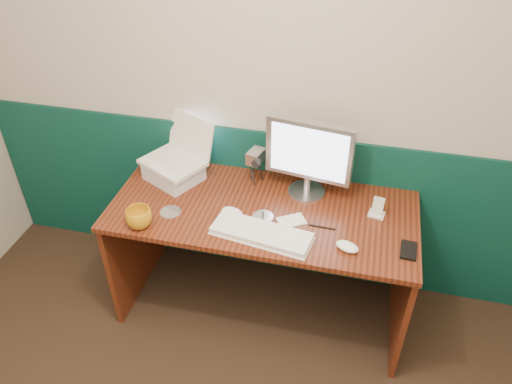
% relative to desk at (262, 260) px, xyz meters
% --- Properties ---
extents(back_wall, '(3.50, 0.04, 2.50)m').
position_rel_desk_xyz_m(back_wall, '(-0.06, 0.37, 0.88)').
color(back_wall, '#BBAE9E').
rests_on(back_wall, ground).
extents(wainscot, '(3.48, 0.02, 1.00)m').
position_rel_desk_xyz_m(wainscot, '(-0.06, 0.36, 0.12)').
color(wainscot, '#072F28').
rests_on(wainscot, ground).
extents(desk, '(1.60, 0.70, 0.75)m').
position_rel_desk_xyz_m(desk, '(0.00, 0.00, 0.00)').
color(desk, '#3E160B').
rests_on(desk, ground).
extents(laptop_riser, '(0.36, 0.34, 0.10)m').
position_rel_desk_xyz_m(laptop_riser, '(-0.55, 0.15, 0.42)').
color(laptop_riser, silver).
rests_on(laptop_riser, desk).
extents(laptop, '(0.40, 0.37, 0.27)m').
position_rel_desk_xyz_m(laptop, '(-0.55, 0.15, 0.61)').
color(laptop, white).
rests_on(laptop, laptop_riser).
extents(monitor, '(0.47, 0.20, 0.46)m').
position_rel_desk_xyz_m(monitor, '(0.20, 0.19, 0.60)').
color(monitor, '#B8B8BD').
rests_on(monitor, desk).
extents(keyboard, '(0.51, 0.24, 0.03)m').
position_rel_desk_xyz_m(keyboard, '(0.04, -0.21, 0.39)').
color(keyboard, white).
rests_on(keyboard, desk).
extents(mouse_right, '(0.13, 0.10, 0.04)m').
position_rel_desk_xyz_m(mouse_right, '(0.46, -0.21, 0.39)').
color(mouse_right, white).
rests_on(mouse_right, desk).
extents(mouse_left, '(0.13, 0.10, 0.04)m').
position_rel_desk_xyz_m(mouse_left, '(-0.14, -0.09, 0.39)').
color(mouse_left, white).
rests_on(mouse_left, desk).
extents(mug, '(0.14, 0.14, 0.10)m').
position_rel_desk_xyz_m(mug, '(-0.57, -0.27, 0.43)').
color(mug, '#C98912').
rests_on(mug, desk).
extents(camcorder, '(0.12, 0.15, 0.21)m').
position_rel_desk_xyz_m(camcorder, '(-0.09, 0.23, 0.48)').
color(camcorder, silver).
rests_on(camcorder, desk).
extents(cd_spindle, '(0.11, 0.11, 0.02)m').
position_rel_desk_xyz_m(cd_spindle, '(0.02, -0.08, 0.39)').
color(cd_spindle, silver).
rests_on(cd_spindle, desk).
extents(cd_loose_a, '(0.11, 0.11, 0.00)m').
position_rel_desk_xyz_m(cd_loose_a, '(-0.46, -0.14, 0.38)').
color(cd_loose_a, '#ACB0BC').
rests_on(cd_loose_a, desk).
extents(pen, '(0.14, 0.01, 0.01)m').
position_rel_desk_xyz_m(pen, '(0.32, -0.08, 0.38)').
color(pen, black).
rests_on(pen, desk).
extents(papers, '(0.17, 0.15, 0.00)m').
position_rel_desk_xyz_m(papers, '(0.16, -0.06, 0.38)').
color(papers, white).
rests_on(papers, desk).
extents(dock, '(0.09, 0.07, 0.02)m').
position_rel_desk_xyz_m(dock, '(0.58, 0.08, 0.38)').
color(dock, white).
rests_on(dock, desk).
extents(music_player, '(0.06, 0.04, 0.10)m').
position_rel_desk_xyz_m(music_player, '(0.58, 0.08, 0.44)').
color(music_player, silver).
rests_on(music_player, dock).
extents(pda, '(0.08, 0.13, 0.01)m').
position_rel_desk_xyz_m(pda, '(0.74, -0.15, 0.38)').
color(pda, black).
rests_on(pda, desk).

